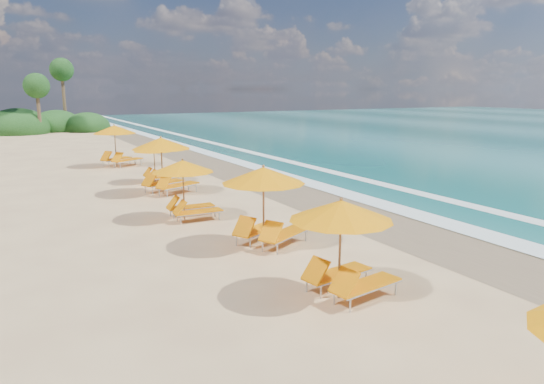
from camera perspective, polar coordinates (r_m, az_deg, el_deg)
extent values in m
plane|color=#D5B47D|center=(17.32, 0.00, -3.89)|extent=(160.00, 160.00, 0.00)
cube|color=#8A7652|center=(19.50, 10.36, -2.29)|extent=(4.00, 160.00, 0.01)
cube|color=white|center=(20.46, 13.63, -1.70)|extent=(1.20, 160.00, 0.01)
cube|color=white|center=(22.56, 19.27, -0.82)|extent=(0.80, 160.00, 0.01)
cylinder|color=olive|center=(11.27, 7.76, -6.67)|extent=(0.06, 0.06, 2.24)
cone|color=orange|center=(11.01, 7.89, -2.07)|extent=(2.63, 2.63, 0.45)
sphere|color=olive|center=(10.96, 7.93, -0.80)|extent=(0.08, 0.08, 0.08)
cylinder|color=olive|center=(14.73, -0.97, -1.88)|extent=(0.06, 0.06, 2.39)
cone|color=orange|center=(14.53, -0.99, 1.94)|extent=(3.31, 3.31, 0.48)
sphere|color=olive|center=(14.48, -0.99, 2.98)|extent=(0.09, 0.09, 0.09)
cylinder|color=olive|center=(18.19, -10.08, 0.16)|extent=(0.05, 0.05, 2.14)
cone|color=orange|center=(18.03, -10.18, 2.93)|extent=(2.28, 2.28, 0.43)
sphere|color=olive|center=(18.00, -10.21, 3.68)|extent=(0.08, 0.08, 0.08)
cylinder|color=olive|center=(22.81, -12.47, 2.86)|extent=(0.06, 0.06, 2.52)
cone|color=orange|center=(22.68, -12.59, 5.46)|extent=(3.36, 3.36, 0.51)
sphere|color=olive|center=(22.65, -12.62, 6.17)|extent=(0.09, 0.09, 0.09)
cylinder|color=olive|center=(25.81, -13.28, 3.20)|extent=(0.05, 0.05, 1.97)
cone|color=orange|center=(25.70, -13.37, 5.00)|extent=(2.08, 2.08, 0.40)
sphere|color=olive|center=(25.68, -13.39, 5.49)|extent=(0.07, 0.07, 0.07)
cylinder|color=olive|center=(31.83, -17.47, 4.99)|extent=(0.06, 0.06, 2.48)
cone|color=orange|center=(31.73, -17.58, 6.84)|extent=(3.47, 3.47, 0.50)
sphere|color=olive|center=(31.71, -17.61, 7.34)|extent=(0.09, 0.09, 0.09)
ellipsoid|color=#163D14|center=(59.78, -27.02, 6.56)|extent=(6.40, 6.40, 4.16)
ellipsoid|color=#163D14|center=(62.04, -23.38, 6.94)|extent=(5.60, 5.60, 3.64)
ellipsoid|color=#163D14|center=(60.44, -20.34, 7.01)|extent=(5.00, 5.00, 3.25)
cylinder|color=brown|center=(57.79, -25.12, 8.46)|extent=(0.36, 0.36, 5.00)
sphere|color=#163D14|center=(57.75, -25.33, 10.93)|extent=(2.60, 2.60, 2.60)
cylinder|color=brown|center=(62.02, -22.67, 9.64)|extent=(0.36, 0.36, 6.80)
sphere|color=#163D14|center=(62.05, -22.92, 12.77)|extent=(2.60, 2.60, 2.60)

